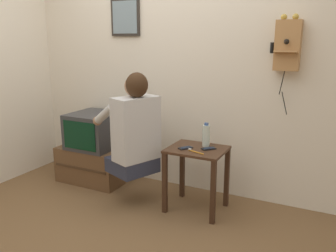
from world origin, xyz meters
TOP-DOWN VIEW (x-y plane):
  - ground_plane at (0.00, 0.00)m, footprint 14.00×14.00m
  - wall_back at (0.00, 1.12)m, footprint 6.80×0.05m
  - side_table at (0.48, 0.65)m, footprint 0.50×0.42m
  - person at (-0.07, 0.50)m, footprint 0.64×0.58m
  - tv_stand at (-0.79, 0.81)m, footprint 0.73×0.51m
  - television at (-0.76, 0.80)m, footprint 0.49×0.50m
  - wall_phone_antique at (1.12, 1.04)m, footprint 0.25×0.19m
  - framed_picture at (-0.52, 1.08)m, footprint 0.34×0.03m
  - cell_phone_held at (0.39, 0.60)m, footprint 0.12×0.14m
  - cell_phone_spare at (0.58, 0.67)m, footprint 0.13×0.13m
  - water_bottle at (0.52, 0.75)m, footprint 0.07×0.07m
  - toothbrush at (0.50, 0.54)m, footprint 0.16×0.06m

SIDE VIEW (x-z plane):
  - ground_plane at x=0.00m, z-range 0.00..0.00m
  - tv_stand at x=-0.79m, z-range 0.00..0.38m
  - side_table at x=0.48m, z-range 0.15..0.73m
  - television at x=-0.76m, z-range 0.38..0.75m
  - cell_phone_held at x=0.39m, z-range 0.58..0.59m
  - cell_phone_spare at x=0.58m, z-range 0.58..0.59m
  - toothbrush at x=0.50m, z-range 0.58..0.60m
  - water_bottle at x=0.52m, z-range 0.57..0.79m
  - person at x=-0.07m, z-range 0.27..1.20m
  - wall_back at x=0.00m, z-range 0.00..2.55m
  - wall_phone_antique at x=1.12m, z-range 1.05..1.89m
  - framed_picture at x=-0.52m, z-range 1.55..1.93m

